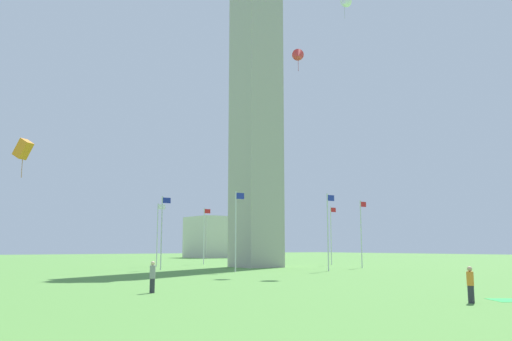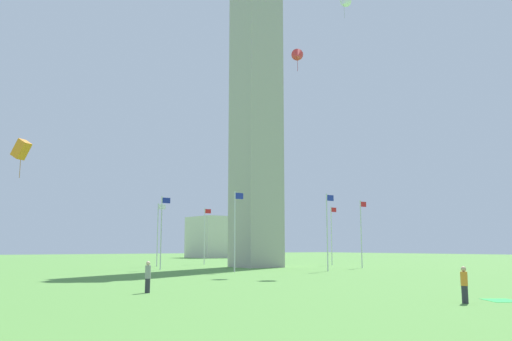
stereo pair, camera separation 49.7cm
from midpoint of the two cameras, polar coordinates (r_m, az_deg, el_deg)
name	(u,v)px [view 1 (the left image)]	position (r m, az deg, el deg)	size (l,w,h in m)	color
ground_plane	(256,267)	(67.31, -0.22, -10.56)	(260.00, 260.00, 0.00)	#548C3D
obelisk_monument	(256,86)	(70.55, -0.20, 9.23)	(5.26, 5.26, 47.80)	#A8A399
flagpole_n	(331,233)	(75.83, 8.07, -6.79)	(1.12, 0.14, 8.33)	silver
flagpole_ne	(270,234)	(80.45, 1.37, -6.95)	(1.12, 0.14, 8.33)	silver
flagpole_e	(204,233)	(78.49, -5.87, -6.87)	(1.12, 0.14, 8.33)	silver
flagpole_se	(158,232)	(70.70, -10.92, -6.61)	(1.12, 0.14, 8.33)	silver
flagpole_s	(162,229)	(60.56, -10.50, -6.36)	(1.12, 0.14, 8.33)	silver
flagpole_sw	(236,228)	(54.27, -2.46, -6.27)	(1.12, 0.14, 8.33)	silver
flagpole_w	(328,228)	(57.07, 7.67, -6.31)	(1.12, 0.14, 8.33)	silver
flagpole_nw	(361,231)	(66.47, 11.27, -6.50)	(1.12, 0.14, 8.33)	silver
person_orange_shirt	(470,285)	(26.63, 21.96, -11.55)	(0.32, 0.32, 1.69)	#2D2D38
person_gray_shirt	(152,277)	(30.72, -11.75, -11.38)	(0.32, 0.32, 1.78)	#2D2D38
kite_red_delta	(298,55)	(60.40, 4.41, 12.48)	(2.09, 2.15, 2.75)	red
kite_orange_box	(23,149)	(44.06, -24.47, 2.15)	(1.47, 1.62, 3.06)	orange
kite_white_delta	(344,3)	(67.39, 9.45, 17.68)	(2.33, 2.07, 3.01)	white
distant_building	(230,237)	(128.92, -2.93, -7.34)	(20.42, 11.27, 9.69)	beige
picnic_blanket_near_first_person	(507,300)	(28.75, 25.34, -12.74)	(1.80, 1.40, 0.01)	green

